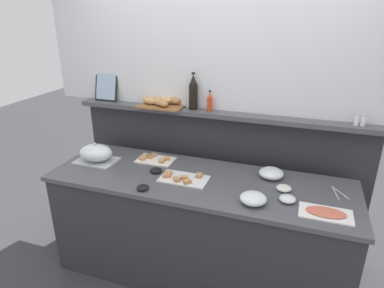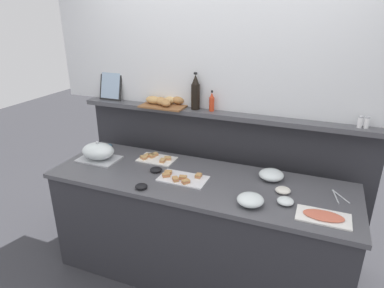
% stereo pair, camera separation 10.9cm
% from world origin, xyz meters
% --- Properties ---
extents(ground_plane, '(12.00, 12.00, 0.00)m').
position_xyz_m(ground_plane, '(0.00, 0.60, 0.00)').
color(ground_plane, '#38383D').
extents(buffet_counter, '(2.32, 0.75, 0.89)m').
position_xyz_m(buffet_counter, '(0.00, 0.00, 0.45)').
color(buffet_counter, '#2D2D33').
rests_on(buffet_counter, ground_plane).
extents(back_ledge_unit, '(2.59, 0.22, 1.29)m').
position_xyz_m(back_ledge_unit, '(0.00, 0.55, 0.68)').
color(back_ledge_unit, '#2D2D33').
rests_on(back_ledge_unit, ground_plane).
extents(upper_wall_panel, '(3.19, 0.08, 1.31)m').
position_xyz_m(upper_wall_panel, '(0.00, 0.58, 1.95)').
color(upper_wall_panel, silver).
rests_on(upper_wall_panel, back_ledge_unit).
extents(sandwich_platter_side, '(0.31, 0.20, 0.04)m').
position_xyz_m(sandwich_platter_side, '(-0.46, 0.20, 0.90)').
color(sandwich_platter_side, white).
rests_on(sandwich_platter_side, buffet_counter).
extents(sandwich_platter_rear, '(0.37, 0.21, 0.04)m').
position_xyz_m(sandwich_platter_rear, '(-0.11, -0.05, 0.90)').
color(sandwich_platter_rear, silver).
rests_on(sandwich_platter_rear, buffet_counter).
extents(cold_cuts_platter, '(0.33, 0.18, 0.02)m').
position_xyz_m(cold_cuts_platter, '(0.90, -0.19, 0.90)').
color(cold_cuts_platter, white).
rests_on(cold_cuts_platter, buffet_counter).
extents(serving_cloche, '(0.34, 0.24, 0.17)m').
position_xyz_m(serving_cloche, '(-0.92, 0.02, 0.97)').
color(serving_cloche, '#B7BABF').
rests_on(serving_cloche, buffet_counter).
extents(glass_bowl_large, '(0.11, 0.11, 0.04)m').
position_xyz_m(glass_bowl_large, '(0.66, -0.12, 0.91)').
color(glass_bowl_large, silver).
rests_on(glass_bowl_large, buffet_counter).
extents(glass_bowl_medium, '(0.18, 0.18, 0.07)m').
position_xyz_m(glass_bowl_medium, '(0.45, -0.21, 0.93)').
color(glass_bowl_medium, silver).
rests_on(glass_bowl_medium, buffet_counter).
extents(glass_bowl_small, '(0.19, 0.19, 0.07)m').
position_xyz_m(glass_bowl_small, '(0.52, 0.20, 0.93)').
color(glass_bowl_small, silver).
rests_on(glass_bowl_small, buffet_counter).
extents(condiment_bowl_dark, '(0.09, 0.09, 0.03)m').
position_xyz_m(condiment_bowl_dark, '(-0.35, -0.01, 0.91)').
color(condiment_bowl_dark, black).
rests_on(condiment_bowl_dark, buffet_counter).
extents(condiment_bowl_teal, '(0.09, 0.09, 0.03)m').
position_xyz_m(condiment_bowl_teal, '(-1.01, 0.27, 0.91)').
color(condiment_bowl_teal, teal).
rests_on(condiment_bowl_teal, buffet_counter).
extents(condiment_bowl_red, '(0.11, 0.11, 0.04)m').
position_xyz_m(condiment_bowl_red, '(0.63, 0.03, 0.91)').
color(condiment_bowl_red, silver).
rests_on(condiment_bowl_red, buffet_counter).
extents(condiment_bowl_cream, '(0.09, 0.09, 0.03)m').
position_xyz_m(condiment_bowl_cream, '(-0.33, -0.29, 0.91)').
color(condiment_bowl_cream, black).
rests_on(condiment_bowl_cream, buffet_counter).
extents(serving_tongs, '(0.12, 0.18, 0.01)m').
position_xyz_m(serving_tongs, '(0.99, 0.11, 0.90)').
color(serving_tongs, '#B7BABF').
rests_on(serving_tongs, buffet_counter).
extents(hot_sauce_bottle, '(0.04, 0.04, 0.18)m').
position_xyz_m(hot_sauce_bottle, '(-0.07, 0.49, 1.37)').
color(hot_sauce_bottle, red).
rests_on(hot_sauce_bottle, back_ledge_unit).
extents(wine_bottle_dark, '(0.08, 0.08, 0.32)m').
position_xyz_m(wine_bottle_dark, '(-0.21, 0.49, 1.43)').
color(wine_bottle_dark, black).
rests_on(wine_bottle_dark, back_ledge_unit).
extents(salt_shaker, '(0.03, 0.03, 0.09)m').
position_xyz_m(salt_shaker, '(1.07, 0.48, 1.33)').
color(salt_shaker, white).
rests_on(salt_shaker, back_ledge_unit).
extents(pepper_shaker, '(0.03, 0.03, 0.09)m').
position_xyz_m(pepper_shaker, '(1.12, 0.48, 1.33)').
color(pepper_shaker, white).
rests_on(pepper_shaker, back_ledge_unit).
extents(bread_basket, '(0.40, 0.27, 0.08)m').
position_xyz_m(bread_basket, '(-0.51, 0.49, 1.33)').
color(bread_basket, brown).
rests_on(bread_basket, back_ledge_unit).
extents(framed_picture, '(0.23, 0.08, 0.27)m').
position_xyz_m(framed_picture, '(-1.09, 0.51, 1.42)').
color(framed_picture, black).
rests_on(framed_picture, back_ledge_unit).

